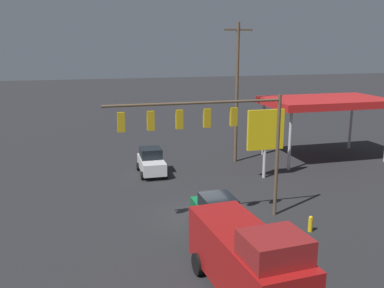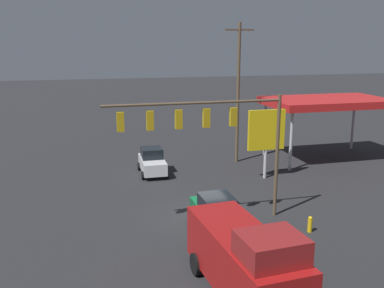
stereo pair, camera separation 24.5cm
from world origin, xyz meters
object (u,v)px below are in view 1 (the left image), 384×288
at_px(utility_pole, 237,91).
at_px(price_sign, 266,132).
at_px(hatchback_crossing, 151,162).
at_px(fire_hydrant, 310,224).
at_px(delivery_truck, 248,260).
at_px(sedan_waiting, 218,214).
at_px(traffic_signal_assembly, 208,126).

distance_m(utility_pole, price_sign, 5.41).
xyz_separation_m(utility_pole, hatchback_crossing, (7.45, 1.62, -5.04)).
bearing_deg(fire_hydrant, utility_pole, -94.44).
bearing_deg(fire_hydrant, delivery_truck, 40.92).
distance_m(utility_pole, sedan_waiting, 14.81).
distance_m(hatchback_crossing, fire_hydrant, 13.96).
relative_size(delivery_truck, hatchback_crossing, 1.81).
height_order(utility_pole, delivery_truck, utility_pole).
relative_size(utility_pole, sedan_waiting, 2.57).
relative_size(price_sign, sedan_waiting, 1.15).
xyz_separation_m(traffic_signal_assembly, delivery_truck, (0.70, 7.50, -3.77)).
bearing_deg(utility_pole, price_sign, 95.37).
xyz_separation_m(delivery_truck, fire_hydrant, (-5.65, -4.89, -1.26)).
height_order(price_sign, delivery_truck, price_sign).
xyz_separation_m(traffic_signal_assembly, utility_pole, (-6.04, -11.42, 0.53)).
distance_m(delivery_truck, sedan_waiting, 6.38).
bearing_deg(hatchback_crossing, utility_pole, 103.35).
xyz_separation_m(price_sign, hatchback_crossing, (7.90, -3.16, -2.56)).
relative_size(traffic_signal_assembly, delivery_truck, 1.40).
height_order(utility_pole, hatchback_crossing, utility_pole).
distance_m(hatchback_crossing, sedan_waiting, 11.16).
relative_size(price_sign, delivery_truck, 0.74).
height_order(hatchback_crossing, fire_hydrant, hatchback_crossing).
xyz_separation_m(utility_pole, fire_hydrant, (1.09, 14.04, -5.55)).
bearing_deg(hatchback_crossing, sedan_waiting, 9.53).
xyz_separation_m(traffic_signal_assembly, sedan_waiting, (-0.23, 1.23, -4.51)).
bearing_deg(sedan_waiting, price_sign, 140.37).
relative_size(traffic_signal_assembly, utility_pole, 0.85).
xyz_separation_m(hatchback_crossing, fire_hydrant, (-6.36, 12.42, -0.51)).
xyz_separation_m(sedan_waiting, fire_hydrant, (-4.72, 1.38, -0.51)).
relative_size(utility_pole, fire_hydrant, 12.94).
relative_size(traffic_signal_assembly, fire_hydrant, 11.05).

